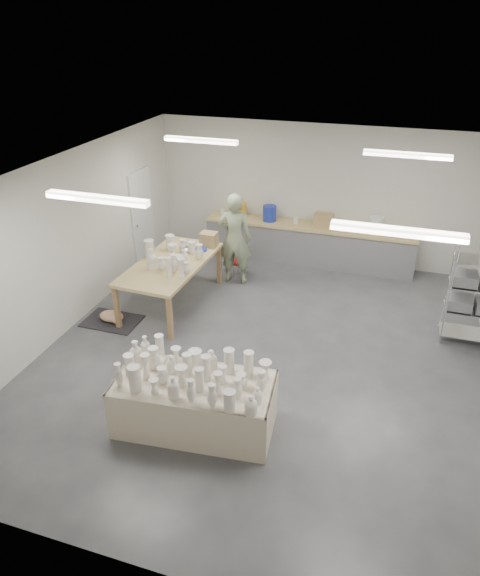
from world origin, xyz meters
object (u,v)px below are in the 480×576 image
(drying_table, at_px, (194,400))
(red_stool, at_px, (239,263))
(potter, at_px, (235,239))
(work_table, at_px, (175,260))

(drying_table, distance_m, red_stool, 4.60)
(potter, bearing_deg, work_table, 51.73)
(potter, xyz_separation_m, red_stool, (-0.00, 0.27, -0.66))
(work_table, relative_size, red_stool, 6.29)
(potter, relative_size, red_stool, 5.00)
(drying_table, height_order, potter, potter)
(drying_table, xyz_separation_m, work_table, (-1.61, 3.05, 0.47))
(work_table, bearing_deg, red_stool, 64.29)
(work_table, distance_m, potter, 1.44)
(drying_table, bearing_deg, work_table, 112.37)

